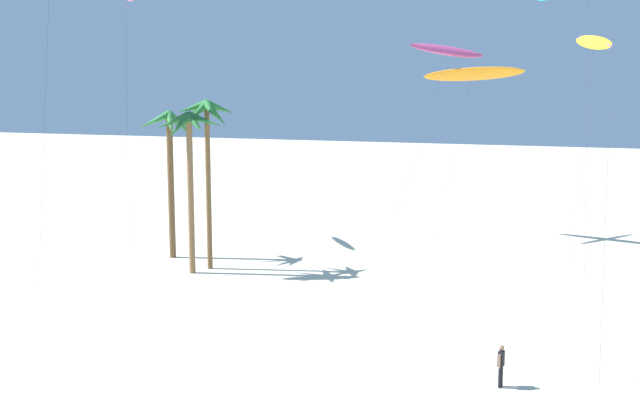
# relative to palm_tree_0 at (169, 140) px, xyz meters

# --- Properties ---
(palm_tree_0) EXTENTS (3.93, 3.99, 10.02)m
(palm_tree_0) POSITION_rel_palm_tree_0_xyz_m (0.00, 0.00, 0.00)
(palm_tree_0) COLOR brown
(palm_tree_0) RESTS_ON ground
(palm_tree_1) EXTENTS (3.40, 3.49, 10.80)m
(palm_tree_1) POSITION_rel_palm_tree_0_xyz_m (3.92, -2.07, 1.00)
(palm_tree_1) COLOR brown
(palm_tree_1) RESTS_ON ground
(palm_tree_2) EXTENTS (4.25, 4.01, 10.12)m
(palm_tree_2) POSITION_rel_palm_tree_0_xyz_m (3.47, -3.47, 0.32)
(palm_tree_2) COLOR olive
(palm_tree_2) RESTS_ON ground
(flying_kite_4) EXTENTS (3.28, 9.10, 15.58)m
(flying_kite_4) POSITION_rel_palm_tree_0_xyz_m (26.52, 12.44, 6.56)
(flying_kite_4) COLOR yellow
(flying_kite_4) RESTS_ON ground
(flying_kite_7) EXTENTS (5.91, 7.27, 15.02)m
(flying_kite_7) POSITION_rel_palm_tree_0_xyz_m (16.14, 13.64, 6.16)
(flying_kite_7) COLOR #EA5193
(flying_kite_7) RESTS_ON ground
(flying_kite_8) EXTENTS (8.29, 6.98, 13.28)m
(flying_kite_8) POSITION_rel_palm_tree_0_xyz_m (18.04, 13.76, 4.42)
(flying_kite_8) COLOR orange
(flying_kite_8) RESTS_ON ground
(person_mid_field) EXTENTS (0.25, 0.50, 1.72)m
(person_mid_field) POSITION_rel_palm_tree_0_xyz_m (23.82, -16.12, -7.12)
(person_mid_field) COLOR black
(person_mid_field) RESTS_ON ground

